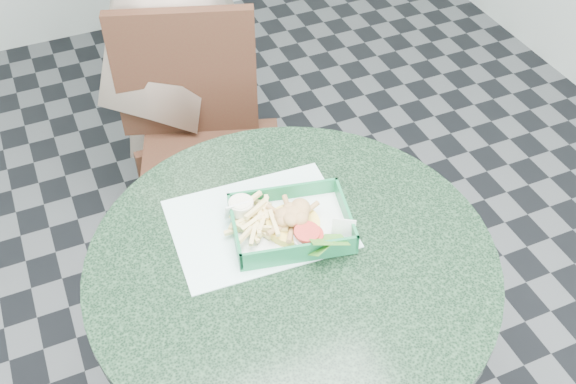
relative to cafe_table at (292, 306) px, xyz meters
name	(u,v)px	position (x,y,z in m)	size (l,w,h in m)	color
cafe_table	(292,306)	(0.00, 0.00, 0.00)	(0.95, 0.95, 0.75)	black
dining_chair	(201,134)	(0.02, 0.79, -0.05)	(0.46, 0.46, 0.93)	#312012
placemat	(259,229)	(-0.03, 0.13, 0.17)	(0.41, 0.31, 0.00)	#C7F1EC
food_basket	(291,232)	(0.03, 0.07, 0.19)	(0.27, 0.20, 0.06)	#177141
crab_sandwich	(293,224)	(0.03, 0.07, 0.22)	(0.13, 0.13, 0.07)	#F0CD50
fries_pile	(254,230)	(-0.06, 0.10, 0.21)	(0.12, 0.13, 0.05)	#EED582
sauce_ramekin	(239,219)	(-0.08, 0.13, 0.22)	(0.06, 0.06, 0.03)	silver
garnish_cup	(317,241)	(0.07, 0.01, 0.21)	(0.11, 0.10, 0.04)	white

